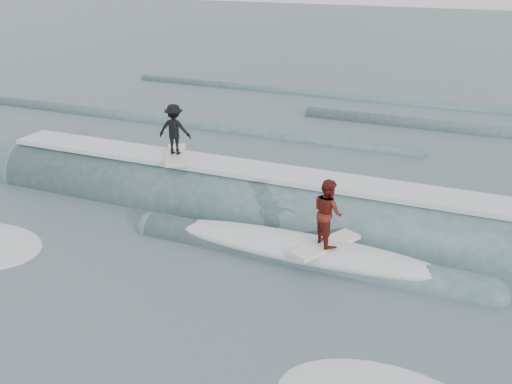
% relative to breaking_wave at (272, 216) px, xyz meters
% --- Properties ---
extents(ground, '(160.00, 160.00, 0.00)m').
position_rel_breaking_wave_xyz_m(ground, '(-0.17, -6.48, -0.04)').
color(ground, '#3E545B').
rests_on(ground, ground).
extents(breaking_wave, '(20.69, 4.11, 2.66)m').
position_rel_breaking_wave_xyz_m(breaking_wave, '(0.00, 0.00, 0.00)').
color(breaking_wave, '#35585A').
rests_on(breaking_wave, ground).
extents(surfer_black, '(1.43, 2.02, 1.66)m').
position_rel_breaking_wave_xyz_m(surfer_black, '(-3.31, 0.21, 2.16)').
color(surfer_black, silver).
rests_on(surfer_black, ground).
extents(surfer_red, '(1.42, 2.02, 1.80)m').
position_rel_breaking_wave_xyz_m(surfer_red, '(2.24, -1.99, 1.29)').
color(surfer_red, white).
rests_on(surfer_red, ground).
extents(whitewater, '(14.96, 8.11, 0.10)m').
position_rel_breaking_wave_xyz_m(whitewater, '(-0.28, -6.90, -0.04)').
color(whitewater, white).
rests_on(whitewater, ground).
extents(far_swells, '(37.90, 8.65, 0.80)m').
position_rel_breaking_wave_xyz_m(far_swells, '(0.22, 11.17, -0.04)').
color(far_swells, '#35585A').
rests_on(far_swells, ground).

